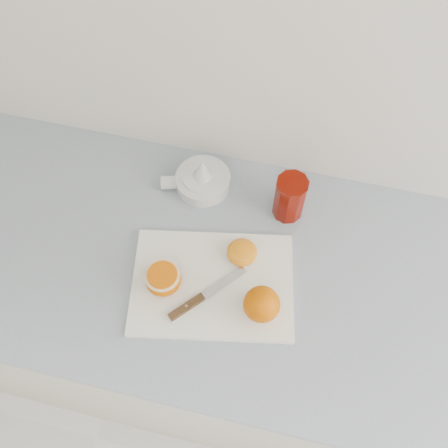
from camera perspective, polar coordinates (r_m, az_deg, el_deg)
name	(u,v)px	position (r m, az deg, el deg)	size (l,w,h in m)	color
counter	(239,329)	(1.55, 1.77, -11.94)	(2.30, 0.64, 0.89)	beige
cutting_board	(213,284)	(1.11, -1.31, -6.88)	(0.36, 0.25, 0.01)	white
whole_orange	(262,304)	(1.05, 4.33, -9.13)	(0.08, 0.08, 0.08)	#D56100
half_orange	(163,279)	(1.09, -6.96, -6.26)	(0.08, 0.08, 0.05)	#D56100
squeezed_shell	(242,252)	(1.12, 2.07, -3.23)	(0.07, 0.07, 0.03)	orange
paring_knife	(193,302)	(1.08, -3.52, -8.94)	(0.14, 0.16, 0.01)	#4A361C
citrus_juicer	(202,179)	(1.23, -2.50, 5.15)	(0.17, 0.14, 0.09)	white
red_tumbler	(290,199)	(1.17, 7.50, 2.89)	(0.07, 0.07, 0.12)	#6F0A00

